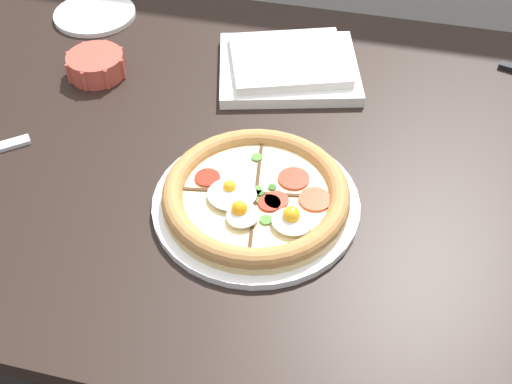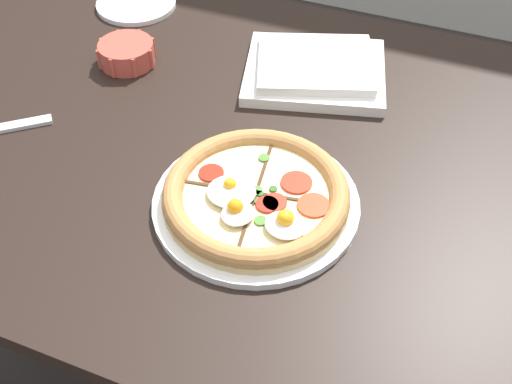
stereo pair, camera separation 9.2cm
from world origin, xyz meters
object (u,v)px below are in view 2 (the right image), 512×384
(pizza, at_px, (256,197))
(side_saucer, at_px, (136,4))
(dining_table, at_px, (257,185))
(napkin_folded, at_px, (315,69))
(ramekin_bowl, at_px, (127,53))

(pizza, xyz_separation_m, side_saucer, (-0.45, 0.44, -0.02))
(dining_table, distance_m, side_saucer, 0.52)
(napkin_folded, relative_size, side_saucer, 1.79)
(dining_table, xyz_separation_m, pizza, (0.05, -0.13, 0.11))
(napkin_folded, bearing_deg, pizza, -86.22)
(ramekin_bowl, height_order, napkin_folded, ramekin_bowl)
(dining_table, relative_size, pizza, 4.49)
(pizza, xyz_separation_m, napkin_folded, (-0.02, 0.34, -0.00))
(pizza, bearing_deg, side_saucer, 135.45)
(napkin_folded, xyz_separation_m, side_saucer, (-0.43, 0.10, -0.01))
(dining_table, distance_m, napkin_folded, 0.24)
(dining_table, distance_m, pizza, 0.18)
(dining_table, height_order, ramekin_bowl, ramekin_bowl)
(dining_table, bearing_deg, pizza, -68.92)
(dining_table, bearing_deg, ramekin_bowl, 158.41)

